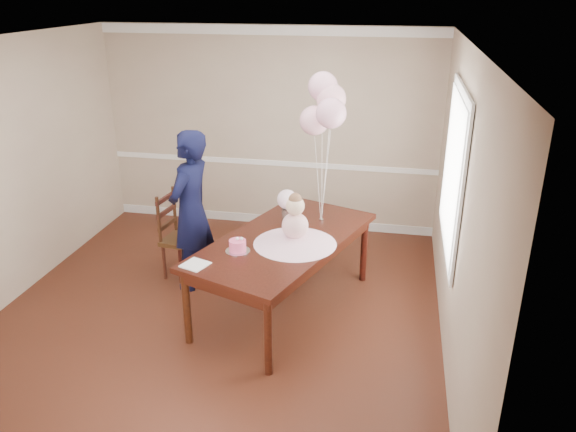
{
  "coord_description": "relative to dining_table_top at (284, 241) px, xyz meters",
  "views": [
    {
      "loc": [
        1.69,
        -4.69,
        3.16
      ],
      "look_at": [
        0.69,
        0.31,
        1.05
      ],
      "focal_mm": 35.0,
      "sensor_mm": 36.0,
      "label": 1
    }
  ],
  "objects": [
    {
      "name": "baby_head",
      "position": [
        0.13,
        -0.11,
        0.43
      ],
      "size": [
        0.18,
        0.18,
        0.18
      ],
      "primitive_type": "sphere",
      "color": "beige",
      "rests_on": "baby_torso"
    },
    {
      "name": "woman",
      "position": [
        -1.09,
        0.32,
        0.11
      ],
      "size": [
        0.54,
        0.71,
        1.78
      ],
      "primitive_type": "imported",
      "rotation": [
        0.0,
        0.0,
        -1.74
      ],
      "color": "black",
      "rests_on": "floor"
    },
    {
      "name": "chair_leg_fl",
      "position": [
        -1.48,
        0.35,
        -0.57
      ],
      "size": [
        0.04,
        0.04,
        0.42
      ],
      "primitive_type": "cylinder",
      "rotation": [
        0.0,
        0.0,
        -0.12
      ],
      "color": "#35160E",
      "rests_on": "floor"
    },
    {
      "name": "chair_slat_mid",
      "position": [
        -1.47,
        0.53,
        -0.01
      ],
      "size": [
        0.08,
        0.4,
        0.05
      ],
      "primitive_type": "cube",
      "rotation": [
        0.0,
        0.0,
        -0.12
      ],
      "color": "#3A160F",
      "rests_on": "dining_chair_seat"
    },
    {
      "name": "balloon_c",
      "position": [
        0.36,
        0.61,
        1.32
      ],
      "size": [
        0.3,
        0.3,
        0.3
      ],
      "primitive_type": "sphere",
      "color": "#FFB4C5",
      "rests_on": "balloon_ribbon_c"
    },
    {
      "name": "baby_torso",
      "position": [
        0.13,
        -0.11,
        0.22
      ],
      "size": [
        0.26,
        0.26,
        0.26
      ],
      "primitive_type": "sphere",
      "color": "#F198C1",
      "rests_on": "baby_skirt"
    },
    {
      "name": "cake_platter",
      "position": [
        -0.37,
        -0.38,
        0.03
      ],
      "size": [
        0.3,
        0.3,
        0.01
      ],
      "primitive_type": "cylinder",
      "rotation": [
        0.0,
        0.0,
        -0.35
      ],
      "color": "silver",
      "rests_on": "dining_table_top"
    },
    {
      "name": "table_leg_bl",
      "position": [
        -0.08,
        1.09,
        -0.4
      ],
      "size": [
        0.1,
        0.1,
        0.75
      ],
      "primitive_type": "cylinder",
      "rotation": [
        0.0,
        0.0,
        -0.35
      ],
      "color": "black",
      "rests_on": "floor"
    },
    {
      "name": "chair_slat_low",
      "position": [
        -1.47,
        0.53,
        -0.17
      ],
      "size": [
        0.08,
        0.4,
        0.05
      ],
      "primitive_type": "cube",
      "rotation": [
        0.0,
        0.0,
        -0.12
      ],
      "color": "#32190D",
      "rests_on": "dining_chair_seat"
    },
    {
      "name": "balloon_ribbon_c",
      "position": [
        0.33,
        0.57,
        0.6
      ],
      "size": [
        0.06,
        0.09,
        1.12
      ],
      "primitive_type": "cylinder",
      "rotation": [
        -0.09,
        0.02,
        -0.35
      ],
      "color": "white",
      "rests_on": "balloon_weight"
    },
    {
      "name": "table_apron",
      "position": [
        0.0,
        -0.0,
        -0.08
      ],
      "size": [
        1.61,
        2.25,
        0.11
      ],
      "primitive_type": "cube",
      "rotation": [
        0.0,
        0.0,
        -0.35
      ],
      "color": "black",
      "rests_on": "table_leg_fl"
    },
    {
      "name": "table_leg_fr",
      "position": [
        0.08,
        -1.09,
        -0.4
      ],
      "size": [
        0.1,
        0.1,
        0.75
      ],
      "primitive_type": "cylinder",
      "rotation": [
        0.0,
        0.0,
        -0.35
      ],
      "color": "black",
      "rests_on": "floor"
    },
    {
      "name": "balloon_ribbon_b",
      "position": [
        0.35,
        0.48,
        0.54
      ],
      "size": [
        0.09,
        0.09,
        1.01
      ],
      "primitive_type": "cylinder",
      "rotation": [
        0.05,
        0.1,
        -0.35
      ],
      "color": "white",
      "rests_on": "balloon_weight"
    },
    {
      "name": "chair_leg_fr",
      "position": [
        -1.12,
        0.31,
        -0.57
      ],
      "size": [
        0.04,
        0.04,
        0.42
      ],
      "primitive_type": "cylinder",
      "rotation": [
        0.0,
        0.0,
        -0.12
      ],
      "color": "#3C2110",
      "rests_on": "floor"
    },
    {
      "name": "birthday_cake",
      "position": [
        -0.37,
        -0.38,
        0.09
      ],
      "size": [
        0.21,
        0.21,
        0.11
      ],
      "primitive_type": "cylinder",
      "rotation": [
        0.0,
        0.0,
        -0.35
      ],
      "color": "#FF5087",
      "rests_on": "cake_platter"
    },
    {
      "name": "wall_right",
      "position": [
        1.6,
        -0.31,
        0.57
      ],
      "size": [
        0.02,
        5.0,
        2.7
      ],
      "primitive_type": "cube",
      "color": "tan",
      "rests_on": "floor"
    },
    {
      "name": "wall_back",
      "position": [
        -0.65,
        2.19,
        0.57
      ],
      "size": [
        4.5,
        0.02,
        2.7
      ],
      "primitive_type": "cube",
      "color": "tan",
      "rests_on": "floor"
    },
    {
      "name": "balloon_weight",
      "position": [
        0.3,
        0.52,
        0.04
      ],
      "size": [
        0.06,
        0.06,
        0.02
      ],
      "primitive_type": "cylinder",
      "rotation": [
        0.0,
        0.0,
        -0.35
      ],
      "color": "silver",
      "rests_on": "dining_table_top"
    },
    {
      "name": "dining_table_top",
      "position": [
        0.0,
        0.0,
        0.0
      ],
      "size": [
        1.75,
        2.39,
        0.05
      ],
      "primitive_type": "cube",
      "rotation": [
        0.0,
        0.0,
        -0.35
      ],
      "color": "black",
      "rests_on": "table_leg_fl"
    },
    {
      "name": "baby_skirt",
      "position": [
        0.13,
        -0.11,
        0.08
      ],
      "size": [
        1.05,
        1.05,
        0.11
      ],
      "primitive_type": "cone",
      "rotation": [
        0.0,
        0.0,
        -0.35
      ],
      "color": "#FFBBD4",
      "rests_on": "dining_table_top"
    },
    {
      "name": "chair_back_post_l",
      "position": [
        -1.5,
        0.36,
        -0.05
      ],
      "size": [
        0.04,
        0.04,
        0.55
      ],
      "primitive_type": "cylinder",
      "rotation": [
        0.0,
        0.0,
        -0.12
      ],
      "color": "#33190D",
      "rests_on": "dining_chair_seat"
    },
    {
      "name": "table_leg_fl",
      "position": [
        -0.76,
        -0.78,
        -0.4
      ],
      "size": [
        0.1,
        0.1,
        0.75
      ],
      "primitive_type": "cylinder",
      "rotation": [
        0.0,
        0.0,
        -0.35
      ],
      "color": "black",
      "rests_on": "floor"
    },
    {
      "name": "chair_leg_br",
      "position": [
        -1.08,
        0.66,
        -0.57
      ],
      "size": [
        0.04,
        0.04,
        0.42
      ],
      "primitive_type": "cylinder",
      "rotation": [
        0.0,
        0.0,
        -0.12
      ],
      "color": "#3B1610",
      "rests_on": "floor"
    },
    {
      "name": "floor",
      "position": [
        -0.65,
        -0.31,
        -0.78
      ],
      "size": [
        4.5,
        5.0,
        0.0
      ],
      "primitive_type": "cube",
      "color": "#37170D",
      "rests_on": "ground"
    },
    {
      "name": "baseboard_trim",
      "position": [
        -0.65,
        2.18,
        -0.72
      ],
      "size": [
        4.5,
        0.02,
        0.12
      ],
      "primitive_type": "cube",
      "color": "silver",
      "rests_on": "floor"
    },
    {
      "name": "balloon_ribbon_d",
      "position": [
        0.29,
        0.59,
        0.65
      ],
      "size": [
        0.05,
        0.14,
        1.22
      ],
      "primitive_type": "cylinder",
      "rotation": [
        -0.09,
        -0.07,
        -0.35
      ],
      "color": "white",
      "rests_on": "balloon_weight"
    },
    {
      "name": "crown_molding",
      "position": [
        -0.65,
        2.18,
        1.85
      ],
      "size": [
        4.5,
        0.02,
        0.12
      ],
      "primitive_type": "cube",
      "color": "white",
      "rests_on": "wall_back"
    },
    {
      "name": "baby_hair",
      "position": [
        0.13,
        -0.11,
        0.49
      ],
      "size": [
        0.13,
        0.13,
        0.13
      ],
      "primitive_type": "sphere",
      "color": "brown",
      "rests_on": "baby_head"
    },
    {
      "name": "chair_slat_top",
      "position": [
        -1.47,
        0.53,
        0.15
      ],
      "size": [
        0.08,
        0.4,
        0.05
      ],
      "primitive_type": "cube",
      "rotation": [
        0.0,
        0.0,
        -0.12
      ],
      "color": "#35120E",
      "rests_on": "dining_chair_seat"
    },
    {
      "name": "roses_near",
      "position": [
        -0.04,
        0.36,
        0.31
      ],
      "size": [
        0.2,
        0.2,
        0.2
      ],
      "primitive_type": "sphere",
      "color": "white",
      "rests_on": "rose_vase_near"
    },
    {
      "name": "rose_vase_near",
      "position": [
        -0.04,
        0.36,
        0.11
      ],
      "size": [
        0.14,
        0.14,
        0.17
      ],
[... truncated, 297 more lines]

